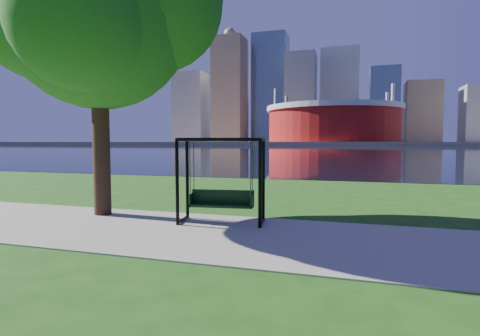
% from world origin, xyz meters
% --- Properties ---
extents(ground, '(900.00, 900.00, 0.00)m').
position_xyz_m(ground, '(0.00, 0.00, 0.00)').
color(ground, '#1E5114').
rests_on(ground, ground).
extents(path, '(120.00, 4.00, 0.03)m').
position_xyz_m(path, '(0.00, -0.50, 0.01)').
color(path, '#9E937F').
rests_on(path, ground).
extents(river, '(900.00, 180.00, 0.02)m').
position_xyz_m(river, '(0.00, 102.00, 0.01)').
color(river, black).
rests_on(river, ground).
extents(far_bank, '(900.00, 228.00, 2.00)m').
position_xyz_m(far_bank, '(0.00, 306.00, 1.00)').
color(far_bank, '#937F60').
rests_on(far_bank, ground).
extents(stadium, '(83.00, 83.00, 32.00)m').
position_xyz_m(stadium, '(-10.00, 235.00, 14.23)').
color(stadium, maroon).
rests_on(stadium, far_bank).
extents(skyline, '(392.00, 66.00, 96.50)m').
position_xyz_m(skyline, '(-4.27, 319.39, 35.89)').
color(skyline, gray).
rests_on(skyline, far_bank).
extents(swing, '(2.22, 1.20, 2.17)m').
position_xyz_m(swing, '(-0.41, 0.63, 1.05)').
color(swing, black).
rests_on(swing, ground).
extents(park_tree, '(6.57, 5.93, 8.16)m').
position_xyz_m(park_tree, '(-4.05, 0.74, 5.67)').
color(park_tree, black).
rests_on(park_tree, ground).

